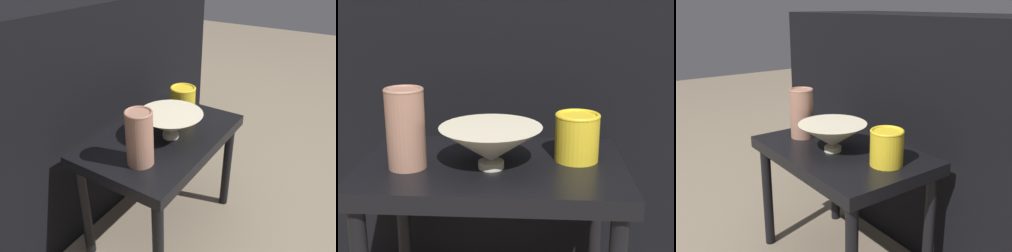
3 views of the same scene
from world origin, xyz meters
The scene contains 6 objects.
ground_plane centered at (0.00, 0.00, 0.00)m, with size 8.00×8.00×0.00m, color #7F705B.
table centered at (0.00, 0.00, 0.37)m, with size 0.59×0.38×0.43m.
couch_backdrop centered at (0.00, 0.49, 0.43)m, with size 1.53×0.50×0.85m.
bowl centered at (0.00, -0.04, 0.49)m, with size 0.22×0.22×0.09m.
vase_textured_left centered at (-0.18, -0.04, 0.52)m, with size 0.08×0.08×0.18m.
vase_colorful_right centered at (0.19, 0.03, 0.49)m, with size 0.10×0.10×0.11m.
Camera 1 is at (-0.84, -0.56, 1.02)m, focal length 35.00 mm.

